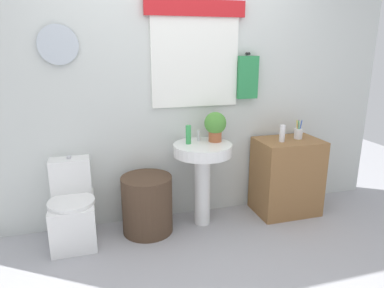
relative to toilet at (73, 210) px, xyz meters
The scene contains 11 objects.
ground_plane 1.34m from the toilet, 42.48° to the right, with size 8.00×8.00×0.00m, color #A3A3A8.
back_wall 1.44m from the toilet, 15.26° to the left, with size 4.40×0.18×2.60m.
toilet is the anchor object (origin of this frame).
laundry_hamper 0.64m from the toilet, ahead, with size 0.45×0.45×0.53m, color #4C3828.
pedestal_sink 1.21m from the toilet, ahead, with size 0.54×0.54×0.79m.
faucet 1.29m from the toilet, ahead, with size 0.03×0.03×0.10m, color silver.
wooden_cabinet 2.05m from the toilet, ahead, with size 0.62×0.44×0.76m, color olive.
soap_bottle 1.20m from the toilet, ahead, with size 0.05×0.05×0.17m, color green.
potted_plant 1.46m from the toilet, ahead, with size 0.20×0.20×0.28m.
lotion_bottle 2.02m from the toilet, ahead, with size 0.05×0.05×0.16m, color white.
toothbrush_cup 2.22m from the toilet, ahead, with size 0.08×0.08×0.19m.
Camera 1 is at (-0.75, -2.02, 1.64)m, focal length 32.49 mm.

